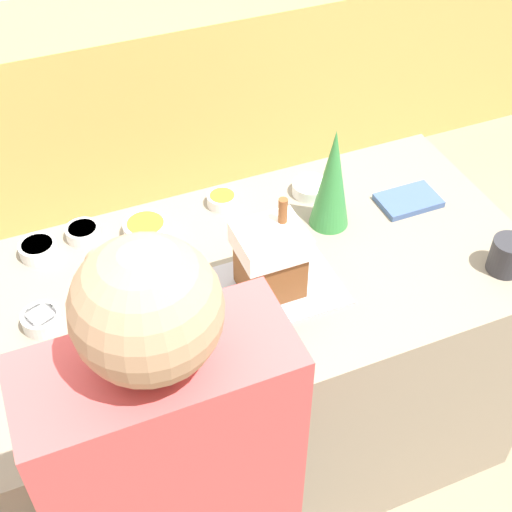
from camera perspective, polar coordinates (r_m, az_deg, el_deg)
name	(u,v)px	position (r m, az deg, el deg)	size (l,w,h in m)	color
ground_plane	(254,445)	(2.71, -0.14, -14.90)	(12.00, 12.00, 0.00)	gray
back_cabinet_block	(116,102)	(3.65, -11.16, 12.02)	(6.00, 0.60, 0.91)	tan
kitchen_island	(254,370)	(2.34, -0.16, -9.13)	(1.62, 0.82, 0.90)	gray
baking_tray	(270,289)	(1.95, 1.10, -2.64)	(0.38, 0.27, 0.01)	#B2B2BC
gingerbread_house	(270,259)	(1.87, 1.16, -0.23)	(0.18, 0.16, 0.28)	brown
decorative_tree	(332,179)	(2.07, 6.14, 6.17)	(0.12, 0.12, 0.33)	#33843D
candy_bowl_center_rear	(222,199)	(2.22, -2.71, 4.55)	(0.10, 0.10, 0.04)	white
candy_bowl_front_corner	(38,249)	(2.13, -17.03, 0.56)	(0.11, 0.11, 0.04)	white
candy_bowl_beside_tree	(146,228)	(2.13, -8.80, 2.23)	(0.13, 0.13, 0.04)	white
candy_bowl_far_left	(42,319)	(1.93, -16.78, -4.88)	(0.10, 0.10, 0.04)	silver
candy_bowl_near_tray_left	(310,188)	(2.26, 4.37, 5.47)	(0.11, 0.11, 0.04)	white
candy_bowl_far_right	(83,232)	(2.16, -13.67, 1.87)	(0.10, 0.10, 0.04)	silver
cookbook	(408,200)	(2.28, 12.10, 4.37)	(0.19, 0.12, 0.02)	#3F598C
mug	(507,256)	(2.10, 19.45, 0.04)	(0.10, 0.10, 0.10)	#2D2D33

